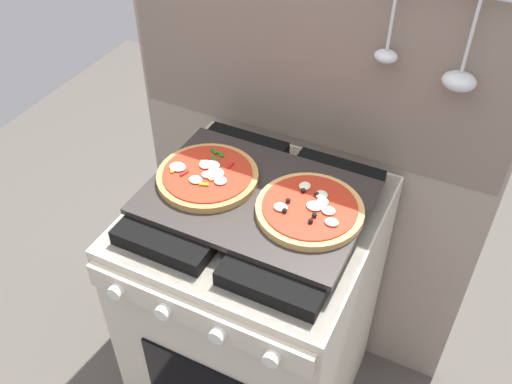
{
  "coord_description": "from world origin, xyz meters",
  "views": [
    {
      "loc": [
        0.46,
        -0.94,
        1.85
      ],
      "look_at": [
        0.0,
        0.0,
        0.93
      ],
      "focal_mm": 39.96,
      "sensor_mm": 36.0,
      "label": 1
    }
  ],
  "objects": [
    {
      "name": "stove",
      "position": [
        -0.0,
        -0.0,
        0.45
      ],
      "size": [
        0.6,
        0.64,
        0.9
      ],
      "color": "beige",
      "rests_on": "ground_plane"
    },
    {
      "name": "kitchen_backsplash",
      "position": [
        0.0,
        0.33,
        0.79
      ],
      "size": [
        1.1,
        0.09,
        1.55
      ],
      "color": "gray",
      "rests_on": "ground_plane"
    },
    {
      "name": "baking_tray",
      "position": [
        0.0,
        0.0,
        0.91
      ],
      "size": [
        0.54,
        0.38,
        0.02
      ],
      "primitive_type": "cube",
      "color": "#2D2826",
      "rests_on": "stove"
    },
    {
      "name": "pizza_right",
      "position": [
        0.14,
        0.0,
        0.93
      ],
      "size": [
        0.26,
        0.26,
        0.03
      ],
      "color": "tan",
      "rests_on": "baking_tray"
    },
    {
      "name": "pizza_left",
      "position": [
        -0.14,
        0.0,
        0.93
      ],
      "size": [
        0.26,
        0.26,
        0.03
      ],
      "color": "#C18947",
      "rests_on": "baking_tray"
    }
  ]
}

